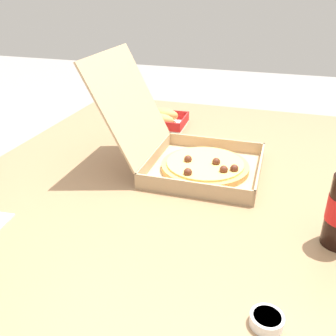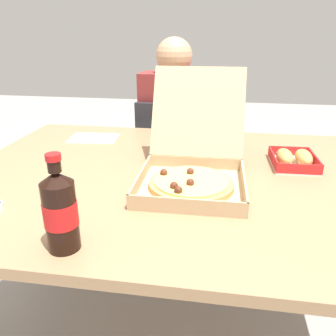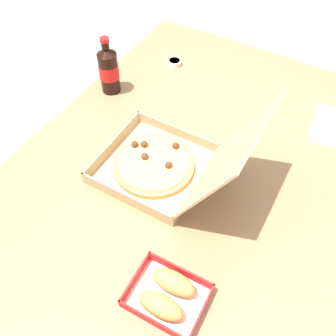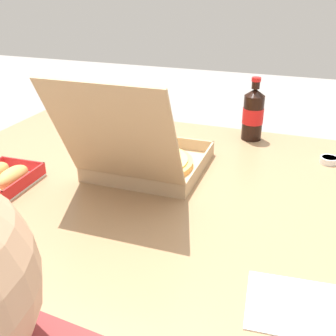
{
  "view_description": "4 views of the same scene",
  "coord_description": "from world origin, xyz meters",
  "px_view_note": "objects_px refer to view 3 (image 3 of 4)",
  "views": [
    {
      "loc": [
        -0.92,
        -0.31,
        1.24
      ],
      "look_at": [
        0.01,
        -0.01,
        0.75
      ],
      "focal_mm": 40.07,
      "sensor_mm": 36.0,
      "label": 1
    },
    {
      "loc": [
        0.15,
        -1.06,
        1.19
      ],
      "look_at": [
        -0.01,
        -0.04,
        0.76
      ],
      "focal_mm": 36.62,
      "sensor_mm": 36.0,
      "label": 2
    },
    {
      "loc": [
        0.71,
        0.31,
        1.67
      ],
      "look_at": [
        0.07,
        -0.05,
        0.77
      ],
      "focal_mm": 40.0,
      "sensor_mm": 36.0,
      "label": 3
    },
    {
      "loc": [
        -0.36,
        0.93,
        1.26
      ],
      "look_at": [
        -0.01,
        -0.04,
        0.77
      ],
      "focal_mm": 42.94,
      "sensor_mm": 36.0,
      "label": 4
    }
  ],
  "objects_px": {
    "pizza_box_open": "(166,163)",
    "bread_side_box": "(167,295)",
    "dipping_sauce_cup": "(174,62)",
    "cola_bottle": "(109,69)",
    "paper_menu": "(334,127)"
  },
  "relations": [
    {
      "from": "cola_bottle",
      "to": "paper_menu",
      "type": "height_order",
      "value": "cola_bottle"
    },
    {
      "from": "bread_side_box",
      "to": "cola_bottle",
      "type": "bearing_deg",
      "value": -134.83
    },
    {
      "from": "cola_bottle",
      "to": "paper_menu",
      "type": "bearing_deg",
      "value": 105.94
    },
    {
      "from": "bread_side_box",
      "to": "paper_menu",
      "type": "bearing_deg",
      "value": 166.27
    },
    {
      "from": "pizza_box_open",
      "to": "cola_bottle",
      "type": "height_order",
      "value": "pizza_box_open"
    },
    {
      "from": "pizza_box_open",
      "to": "bread_side_box",
      "type": "xyz_separation_m",
      "value": [
        0.35,
        0.21,
        -0.02
      ]
    },
    {
      "from": "pizza_box_open",
      "to": "dipping_sauce_cup",
      "type": "height_order",
      "value": "pizza_box_open"
    },
    {
      "from": "pizza_box_open",
      "to": "dipping_sauce_cup",
      "type": "bearing_deg",
      "value": -152.95
    },
    {
      "from": "cola_bottle",
      "to": "dipping_sauce_cup",
      "type": "distance_m",
      "value": 0.31
    },
    {
      "from": "dipping_sauce_cup",
      "to": "cola_bottle",
      "type": "bearing_deg",
      "value": -26.0
    },
    {
      "from": "pizza_box_open",
      "to": "dipping_sauce_cup",
      "type": "xyz_separation_m",
      "value": [
        -0.52,
        -0.26,
        -0.04
      ]
    },
    {
      "from": "pizza_box_open",
      "to": "cola_bottle",
      "type": "bearing_deg",
      "value": -122.45
    },
    {
      "from": "bread_side_box",
      "to": "paper_menu",
      "type": "xyz_separation_m",
      "value": [
        -0.83,
        0.2,
        -0.02
      ]
    },
    {
      "from": "dipping_sauce_cup",
      "to": "bread_side_box",
      "type": "bearing_deg",
      "value": 28.58
    },
    {
      "from": "bread_side_box",
      "to": "dipping_sauce_cup",
      "type": "relative_size",
      "value": 3.48
    }
  ]
}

